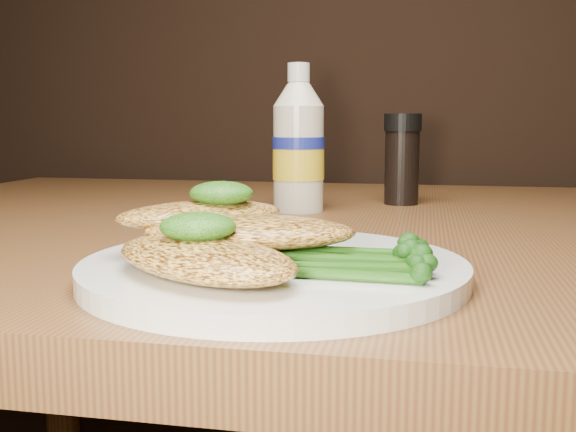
# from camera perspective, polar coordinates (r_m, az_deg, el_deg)

# --- Properties ---
(plate) EXTENTS (0.25, 0.25, 0.01)m
(plate) POSITION_cam_1_polar(r_m,az_deg,el_deg) (0.45, -1.17, -4.51)
(plate) COLOR white
(plate) RESTS_ON dining_table
(chicken_front) EXTENTS (0.16, 0.14, 0.02)m
(chicken_front) POSITION_cam_1_polar(r_m,az_deg,el_deg) (0.40, -7.02, -3.48)
(chicken_front) COLOR gold
(chicken_front) RESTS_ON plate
(chicken_mid) EXTENTS (0.15, 0.09, 0.02)m
(chicken_mid) POSITION_cam_1_polar(r_m,az_deg,el_deg) (0.44, -3.32, -1.33)
(chicken_mid) COLOR gold
(chicken_mid) RESTS_ON plate
(chicken_back) EXTENTS (0.13, 0.12, 0.02)m
(chicken_back) POSITION_cam_1_polar(r_m,az_deg,el_deg) (0.48, -7.28, 0.13)
(chicken_back) COLOR gold
(chicken_back) RESTS_ON plate
(pesto_front) EXTENTS (0.05, 0.05, 0.02)m
(pesto_front) POSITION_cam_1_polar(r_m,az_deg,el_deg) (0.41, -7.54, -0.89)
(pesto_front) COLOR black
(pesto_front) RESTS_ON chicken_front
(pesto_back) EXTENTS (0.05, 0.04, 0.02)m
(pesto_back) POSITION_cam_1_polar(r_m,az_deg,el_deg) (0.47, -5.58, 1.90)
(pesto_back) COLOR black
(pesto_back) RESTS_ON chicken_back
(broccolini_bundle) EXTENTS (0.15, 0.13, 0.02)m
(broccolini_bundle) POSITION_cam_1_polar(r_m,az_deg,el_deg) (0.42, 4.93, -3.21)
(broccolini_bundle) COLOR #1F5011
(broccolini_bundle) RESTS_ON plate
(mayo_bottle) EXTENTS (0.07, 0.07, 0.16)m
(mayo_bottle) POSITION_cam_1_polar(r_m,az_deg,el_deg) (0.77, 0.88, 6.52)
(mayo_bottle) COLOR beige
(mayo_bottle) RESTS_ON dining_table
(pepper_grinder) EXTENTS (0.06, 0.06, 0.11)m
(pepper_grinder) POSITION_cam_1_polar(r_m,az_deg,el_deg) (0.84, 9.48, 4.69)
(pepper_grinder) COLOR black
(pepper_grinder) RESTS_ON dining_table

